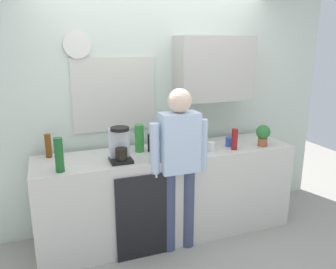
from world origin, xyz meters
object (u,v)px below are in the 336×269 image
mixing_bowl (174,141)px  potted_plant (263,134)px  cup_white_mug (211,147)px  bottle_amber_beer (48,146)px  bottle_dark_sauce (150,143)px  coffee_maker (120,146)px  person_at_sink (179,158)px  bottle_green_wine (59,155)px  cup_blue_mug (229,142)px  cup_terracotta_mug (186,148)px  bottle_clear_soda (139,138)px  dish_soap (127,142)px  bottle_red_vinegar (235,139)px

mixing_bowl → potted_plant: size_ratio=0.96×
cup_white_mug → mixing_bowl: 0.43m
bottle_amber_beer → bottle_dark_sauce: bearing=-9.7°
coffee_maker → cup_white_mug: (0.93, -0.02, -0.10)m
bottle_amber_beer → person_at_sink: person_at_sink is taller
bottle_green_wine → potted_plant: (2.07, 0.03, -0.02)m
person_at_sink → bottle_amber_beer: bearing=147.1°
cup_blue_mug → cup_terracotta_mug: size_ratio=1.09×
bottle_dark_sauce → bottle_green_wine: size_ratio=0.60×
cup_white_mug → bottle_green_wine: bearing=-177.3°
person_at_sink → bottle_green_wine: bearing=167.0°
bottle_dark_sauce → bottle_clear_soda: (-0.10, 0.03, 0.05)m
coffee_maker → dish_soap: (0.15, 0.35, -0.07)m
bottle_amber_beer → bottle_clear_soda: bottle_clear_soda is taller
bottle_red_vinegar → cup_blue_mug: (0.01, 0.12, -0.06)m
coffee_maker → cup_terracotta_mug: 0.68m
bottle_red_vinegar → dish_soap: 1.11m
bottle_dark_sauce → dish_soap: (-0.20, 0.17, -0.01)m
coffee_maker → cup_blue_mug: 1.20m
cup_terracotta_mug → dish_soap: (-0.53, 0.34, 0.03)m
mixing_bowl → potted_plant: potted_plant is taller
coffee_maker → mixing_bowl: bearing=25.6°
potted_plant → dish_soap: 1.44m
bottle_green_wine → dish_soap: size_ratio=1.67×
bottle_red_vinegar → potted_plant: 0.35m
coffee_maker → potted_plant: bearing=-2.1°
bottle_clear_soda → cup_blue_mug: 0.97m
cup_white_mug → cup_terracotta_mug: size_ratio=1.03×
cup_white_mug → cup_blue_mug: size_ratio=0.95×
bottle_amber_beer → dish_soap: size_ratio=1.28×
cup_terracotta_mug → bottle_clear_soda: bearing=155.0°
bottle_clear_soda → bottle_red_vinegar: bearing=-16.2°
bottle_red_vinegar → bottle_dark_sauce: 0.87m
bottle_green_wine → dish_soap: 0.82m
person_at_sink → cup_white_mug: bearing=12.4°
bottle_red_vinegar → bottle_clear_soda: bearing=163.8°
cup_blue_mug → mixing_bowl: 0.59m
bottle_red_vinegar → bottle_amber_beer: 1.85m
bottle_amber_beer → bottle_green_wine: bottle_green_wine is taller
dish_soap → person_at_sink: person_at_sink is taller
cup_white_mug → cup_terracotta_mug: cup_white_mug is taller
cup_terracotta_mug → person_at_sink: person_at_sink is taller
coffee_maker → potted_plant: coffee_maker is taller
bottle_clear_soda → mixing_bowl: bearing=14.6°
bottle_green_wine → potted_plant: bearing=1.0°
bottle_dark_sauce → cup_blue_mug: size_ratio=1.80×
bottle_dark_sauce → bottle_clear_soda: size_ratio=0.64×
bottle_dark_sauce → bottle_amber_beer: 0.98m
coffee_maker → cup_white_mug: bearing=-1.5°
bottle_dark_sauce → person_at_sink: 0.40m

